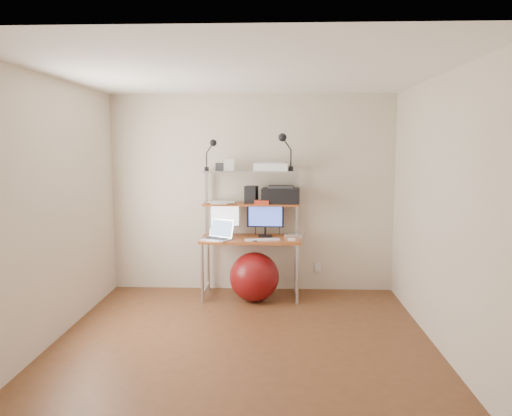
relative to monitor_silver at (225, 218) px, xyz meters
The scene contains 20 objects.
room 1.59m from the monitor_silver, 78.16° to the right, with size 3.60×3.60×3.60m.
computer_desk 0.32m from the monitor_silver, ahead, with size 1.20×0.60×1.57m.
wall_outlet 1.37m from the monitor_silver, 12.16° to the left, with size 0.08×0.01×0.12m, color silver.
monitor_silver is the anchor object (origin of this frame).
monitor_black 0.50m from the monitor_silver, ahead, with size 0.45×0.13×0.46m.
laptop 0.26m from the monitor_silver, 104.97° to the right, with size 0.43×0.41×0.30m.
keyboard 0.57m from the monitor_silver, 27.14° to the right, with size 0.41×0.12×0.01m, color silver.
mouse 0.88m from the monitor_silver, 16.30° to the right, with size 0.09×0.05×0.02m, color silver.
mac_mini 0.89m from the monitor_silver, ahead, with size 0.22×0.22×0.04m, color silver.
phone 0.51m from the monitor_silver, 34.08° to the right, with size 0.07×0.14×0.01m, color black.
printer 0.74m from the monitor_silver, ahead, with size 0.48×0.34×0.22m.
nas_cube 0.43m from the monitor_silver, ahead, with size 0.14×0.14×0.21m, color black.
red_box 0.50m from the monitor_silver, ahead, with size 0.17×0.11×0.05m, color red.
scanner 0.85m from the monitor_silver, ahead, with size 0.44×0.32×0.11m.
box_white 0.65m from the monitor_silver, 30.60° to the left, with size 0.12×0.10×0.14m, color silver.
box_grey 0.64m from the monitor_silver, 131.02° to the left, with size 0.09×0.09×0.09m, color #2D2D30.
clip_lamp_left 0.87m from the monitor_silver, behind, with size 0.15×0.08×0.38m.
clip_lamp_right 1.16m from the monitor_silver, ahead, with size 0.18×0.10×0.45m.
exercise_ball 0.81m from the monitor_silver, 34.63° to the right, with size 0.59×0.59×0.59m, color #680C0B.
paper_stack 0.20m from the monitor_silver, 146.90° to the left, with size 0.36×0.40×0.02m.
Camera 1 is at (0.30, -4.53, 1.86)m, focal length 35.00 mm.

